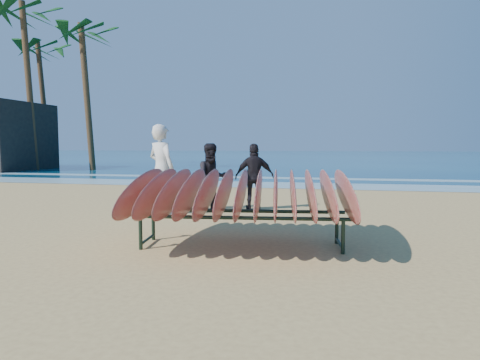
{
  "coord_description": "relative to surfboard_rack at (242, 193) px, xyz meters",
  "views": [
    {
      "loc": [
        1.56,
        -6.38,
        1.56
      ],
      "look_at": [
        0.0,
        0.8,
        0.95
      ],
      "focal_mm": 32.0,
      "sensor_mm": 36.0,
      "label": 1
    }
  ],
  "objects": [
    {
      "name": "palm_right",
      "position": [
        -19.92,
        22.23,
        7.57
      ],
      "size": [
        5.2,
        5.2,
        9.3
      ],
      "color": "brown",
      "rests_on": "ground"
    },
    {
      "name": "ground",
      "position": [
        -0.21,
        0.07,
        -0.83
      ],
      "size": [
        120.0,
        120.0,
        0.0
      ],
      "primitive_type": "plane",
      "color": "tan",
      "rests_on": "ground"
    },
    {
      "name": "person_dark_a",
      "position": [
        -1.31,
        2.96,
        -0.03
      ],
      "size": [
        0.98,
        0.95,
        1.59
      ],
      "primitive_type": "imported",
      "rotation": [
        0.0,
        0.0,
        0.66
      ],
      "color": "black",
      "rests_on": "ground"
    },
    {
      "name": "person_dark_b",
      "position": [
        -0.47,
        3.68,
        -0.03
      ],
      "size": [
        1.0,
        0.65,
        1.59
      ],
      "primitive_type": "imported",
      "rotation": [
        0.0,
        0.0,
        3.44
      ],
      "color": "black",
      "rests_on": "ground"
    },
    {
      "name": "foam_near",
      "position": [
        -0.21,
        10.07,
        -0.82
      ],
      "size": [
        160.0,
        160.0,
        0.0
      ],
      "primitive_type": "plane",
      "color": "white",
      "rests_on": "ground"
    },
    {
      "name": "person_white",
      "position": [
        -2.42,
        2.71,
        0.18
      ],
      "size": [
        0.87,
        0.76,
        2.01
      ],
      "primitive_type": "imported",
      "rotation": [
        0.0,
        0.0,
        2.68
      ],
      "color": "silver",
      "rests_on": "ground"
    },
    {
      "name": "ocean",
      "position": [
        -0.21,
        55.07,
        -0.82
      ],
      "size": [
        160.0,
        160.0,
        0.0
      ],
      "primitive_type": "plane",
      "color": "navy",
      "rests_on": "ground"
    },
    {
      "name": "palm_left",
      "position": [
        -16.67,
        16.57,
        8.4
      ],
      "size": [
        5.2,
        5.2,
        10.15
      ],
      "color": "brown",
      "rests_on": "ground"
    },
    {
      "name": "palm_mid",
      "position": [
        -13.04,
        16.95,
        7.1
      ],
      "size": [
        5.2,
        5.2,
        8.82
      ],
      "color": "brown",
      "rests_on": "ground"
    },
    {
      "name": "foam_far",
      "position": [
        -0.21,
        13.57,
        -0.82
      ],
      "size": [
        160.0,
        160.0,
        0.0
      ],
      "primitive_type": "plane",
      "color": "white",
      "rests_on": "ground"
    },
    {
      "name": "surfboard_rack",
      "position": [
        0.0,
        0.0,
        0.0
      ],
      "size": [
        3.46,
        2.92,
        1.27
      ],
      "rotation": [
        0.0,
        0.0,
        0.12
      ],
      "color": "black",
      "rests_on": "ground"
    }
  ]
}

